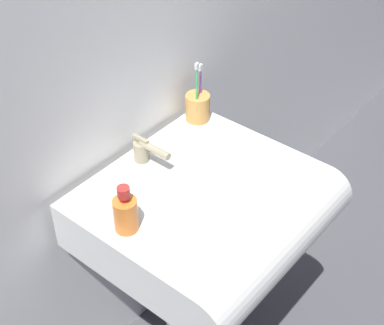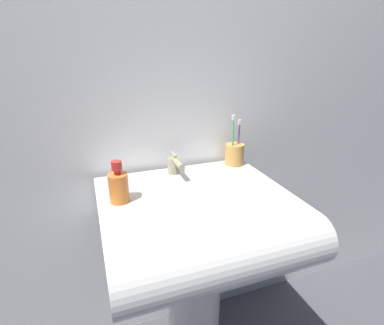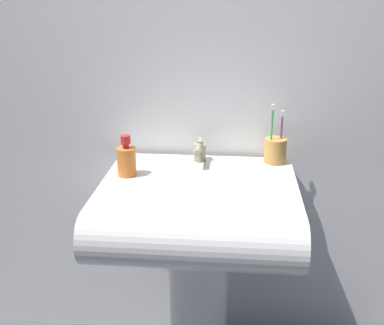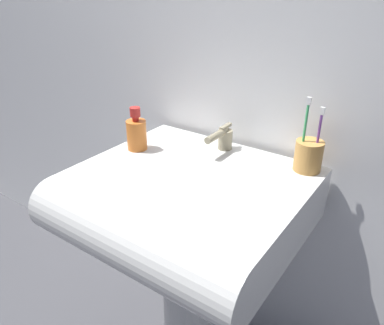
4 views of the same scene
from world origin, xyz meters
name	(u,v)px [view 1 (image 1 of 4)]	position (x,y,z in m)	size (l,w,h in m)	color
wall_back	(109,24)	(0.00, 0.29, 1.20)	(5.00, 0.05, 2.40)	white
sink_pedestal	(196,296)	(0.00, 0.00, 0.33)	(0.20, 0.20, 0.66)	white
sink_basin	(213,215)	(0.00, -0.06, 0.73)	(0.62, 0.57, 0.15)	white
faucet	(145,150)	(-0.01, 0.18, 0.85)	(0.05, 0.13, 0.08)	tan
toothbrush_cup	(198,107)	(0.25, 0.20, 0.86)	(0.08, 0.08, 0.21)	#D19347
soap_bottle	(126,213)	(-0.24, 0.03, 0.86)	(0.06, 0.06, 0.14)	orange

